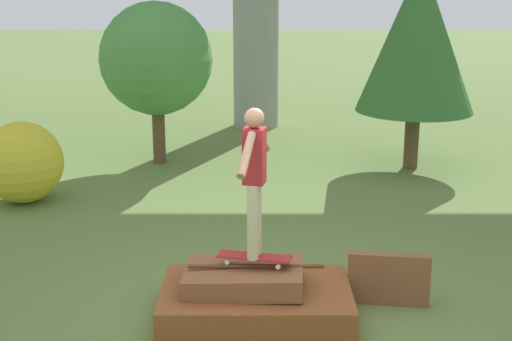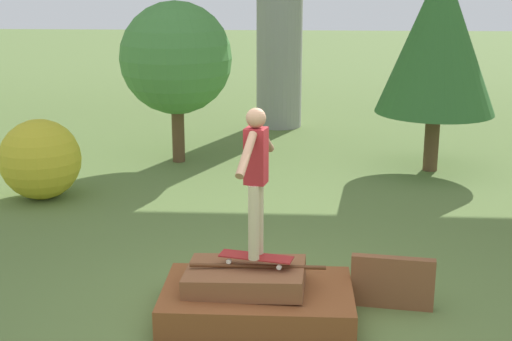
# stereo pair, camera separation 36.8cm
# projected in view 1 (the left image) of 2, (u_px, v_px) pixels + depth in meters

# --- Properties ---
(ground_plane) EXTENTS (80.00, 80.00, 0.00)m
(ground_plane) POSITION_uv_depth(u_px,v_px,m) (258.00, 315.00, 7.92)
(ground_plane) COLOR olive
(scrap_pile) EXTENTS (2.10, 1.30, 0.61)m
(scrap_pile) POSITION_uv_depth(u_px,v_px,m) (255.00, 297.00, 7.86)
(scrap_pile) COLOR brown
(scrap_pile) RESTS_ON ground_plane
(scrap_plank_loose) EXTENTS (0.94, 0.24, 0.61)m
(scrap_plank_loose) POSITION_uv_depth(u_px,v_px,m) (390.00, 280.00, 8.11)
(scrap_plank_loose) COLOR brown
(scrap_plank_loose) RESTS_ON ground_plane
(skateboard) EXTENTS (0.83, 0.39, 0.09)m
(skateboard) POSITION_uv_depth(u_px,v_px,m) (256.00, 257.00, 7.76)
(skateboard) COLOR maroon
(skateboard) RESTS_ON scrap_pile
(skater) EXTENTS (0.36, 1.22, 1.64)m
(skater) POSITION_uv_depth(u_px,v_px,m) (256.00, 172.00, 7.50)
(skater) COLOR #C6B78E
(skater) RESTS_ON skateboard
(tree_behind_left) EXTENTS (2.18, 2.18, 3.16)m
(tree_behind_left) POSITION_uv_depth(u_px,v_px,m) (158.00, 59.00, 13.72)
(tree_behind_left) COLOR brown
(tree_behind_left) RESTS_ON ground_plane
(tree_behind_right) EXTENTS (2.22, 2.22, 3.93)m
(tree_behind_right) POSITION_uv_depth(u_px,v_px,m) (420.00, 37.00, 13.20)
(tree_behind_right) COLOR brown
(tree_behind_right) RESTS_ON ground_plane
(bush_yellow_flowering) EXTENTS (1.35, 1.35, 1.35)m
(bush_yellow_flowering) POSITION_uv_depth(u_px,v_px,m) (24.00, 162.00, 11.67)
(bush_yellow_flowering) COLOR gold
(bush_yellow_flowering) RESTS_ON ground_plane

